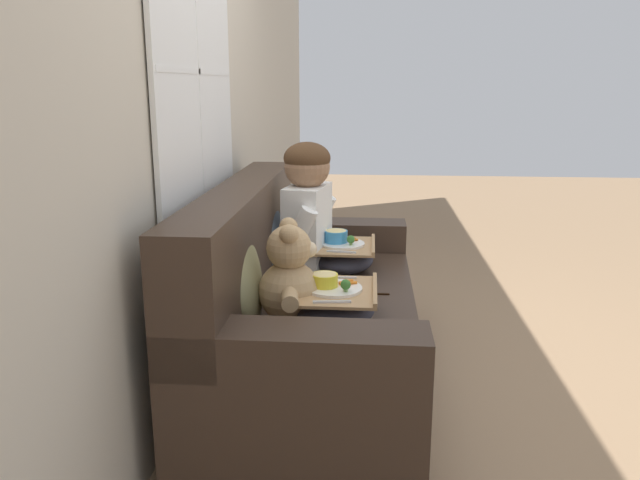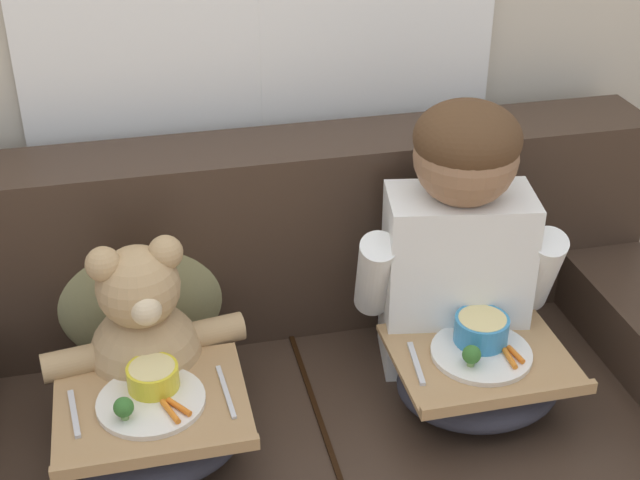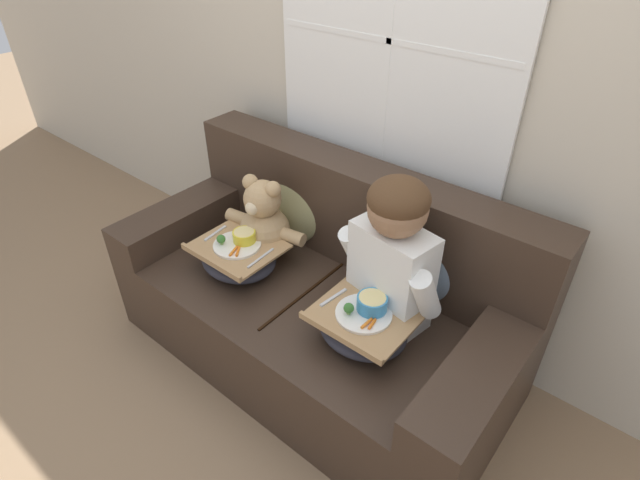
{
  "view_description": "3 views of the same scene",
  "coord_description": "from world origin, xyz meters",
  "px_view_note": "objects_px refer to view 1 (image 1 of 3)",
  "views": [
    {
      "loc": [
        -2.71,
        -0.24,
        1.37
      ],
      "look_at": [
        -0.14,
        -0.03,
        0.73
      ],
      "focal_mm": 35.0,
      "sensor_mm": 36.0,
      "label": 1
    },
    {
      "loc": [
        -0.34,
        -1.55,
        1.77
      ],
      "look_at": [
        0.05,
        0.13,
        0.78
      ],
      "focal_mm": 50.0,
      "sensor_mm": 36.0,
      "label": 2
    },
    {
      "loc": [
        1.12,
        -1.3,
        1.93
      ],
      "look_at": [
        -0.07,
        0.14,
        0.61
      ],
      "focal_mm": 28.0,
      "sensor_mm": 36.0,
      "label": 3
    }
  ],
  "objects_px": {
    "child_figure": "(308,201)",
    "lap_tray_teddy": "(334,304)",
    "couch": "(301,315)",
    "teddy_bear": "(291,279)",
    "lap_tray_child": "(342,256)",
    "throw_pillow_behind_child": "(271,232)",
    "throw_pillow_behind_teddy": "(243,273)"
  },
  "relations": [
    {
      "from": "throw_pillow_behind_teddy",
      "to": "lap_tray_child",
      "type": "height_order",
      "value": "throw_pillow_behind_teddy"
    },
    {
      "from": "couch",
      "to": "throw_pillow_behind_child",
      "type": "height_order",
      "value": "couch"
    },
    {
      "from": "lap_tray_teddy",
      "to": "child_figure",
      "type": "bearing_deg",
      "value": 14.05
    },
    {
      "from": "teddy_bear",
      "to": "lap_tray_child",
      "type": "relative_size",
      "value": 1.17
    },
    {
      "from": "teddy_bear",
      "to": "couch",
      "type": "bearing_deg",
      "value": 0.24
    },
    {
      "from": "throw_pillow_behind_child",
      "to": "lap_tray_child",
      "type": "xyz_separation_m",
      "value": [
        0.0,
        -0.37,
        -0.12
      ]
    },
    {
      "from": "throw_pillow_behind_teddy",
      "to": "lap_tray_child",
      "type": "bearing_deg",
      "value": -27.08
    },
    {
      "from": "child_figure",
      "to": "throw_pillow_behind_teddy",
      "type": "bearing_deg",
      "value": 165.3
    },
    {
      "from": "throw_pillow_behind_child",
      "to": "child_figure",
      "type": "xyz_separation_m",
      "value": [
        -0.0,
        -0.19,
        0.16
      ]
    },
    {
      "from": "throw_pillow_behind_teddy",
      "to": "throw_pillow_behind_child",
      "type": "bearing_deg",
      "value": 0.0
    },
    {
      "from": "lap_tray_child",
      "to": "child_figure",
      "type": "bearing_deg",
      "value": 90.19
    },
    {
      "from": "lap_tray_child",
      "to": "throw_pillow_behind_child",
      "type": "bearing_deg",
      "value": 90.06
    },
    {
      "from": "teddy_bear",
      "to": "throw_pillow_behind_child",
      "type": "bearing_deg",
      "value": 15.05
    },
    {
      "from": "couch",
      "to": "throw_pillow_behind_child",
      "type": "bearing_deg",
      "value": 28.06
    },
    {
      "from": "lap_tray_child",
      "to": "couch",
      "type": "bearing_deg",
      "value": 153.92
    },
    {
      "from": "couch",
      "to": "teddy_bear",
      "type": "distance_m",
      "value": 0.46
    },
    {
      "from": "lap_tray_child",
      "to": "lap_tray_teddy",
      "type": "height_order",
      "value": "lap_tray_child"
    },
    {
      "from": "couch",
      "to": "teddy_bear",
      "type": "xyz_separation_m",
      "value": [
        -0.36,
        -0.0,
        0.29
      ]
    },
    {
      "from": "couch",
      "to": "throw_pillow_behind_teddy",
      "type": "bearing_deg",
      "value": 151.94
    },
    {
      "from": "throw_pillow_behind_teddy",
      "to": "lap_tray_child",
      "type": "xyz_separation_m",
      "value": [
        0.71,
        -0.37,
        -0.12
      ]
    },
    {
      "from": "lap_tray_teddy",
      "to": "throw_pillow_behind_teddy",
      "type": "bearing_deg",
      "value": 90.02
    },
    {
      "from": "throw_pillow_behind_child",
      "to": "throw_pillow_behind_teddy",
      "type": "distance_m",
      "value": 0.71
    },
    {
      "from": "throw_pillow_behind_teddy",
      "to": "lap_tray_teddy",
      "type": "xyz_separation_m",
      "value": [
        0.0,
        -0.37,
        -0.12
      ]
    },
    {
      "from": "couch",
      "to": "throw_pillow_behind_teddy",
      "type": "height_order",
      "value": "couch"
    },
    {
      "from": "teddy_bear",
      "to": "lap_tray_child",
      "type": "distance_m",
      "value": 0.74
    },
    {
      "from": "child_figure",
      "to": "lap_tray_child",
      "type": "xyz_separation_m",
      "value": [
        0.0,
        -0.18,
        -0.28
      ]
    },
    {
      "from": "throw_pillow_behind_teddy",
      "to": "child_figure",
      "type": "xyz_separation_m",
      "value": [
        0.71,
        -0.19,
        0.16
      ]
    },
    {
      "from": "child_figure",
      "to": "lap_tray_teddy",
      "type": "distance_m",
      "value": 0.79
    },
    {
      "from": "child_figure",
      "to": "lap_tray_child",
      "type": "bearing_deg",
      "value": -89.81
    },
    {
      "from": "couch",
      "to": "teddy_bear",
      "type": "relative_size",
      "value": 4.17
    },
    {
      "from": "lap_tray_child",
      "to": "teddy_bear",
      "type": "bearing_deg",
      "value": 166.34
    },
    {
      "from": "couch",
      "to": "throw_pillow_behind_child",
      "type": "relative_size",
      "value": 4.38
    }
  ]
}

